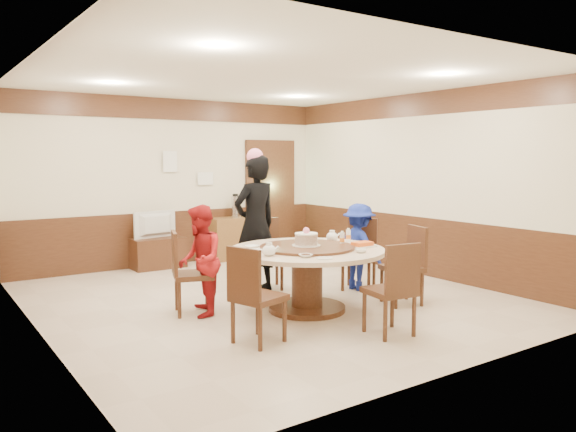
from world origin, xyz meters
TOP-DOWN VIEW (x-y plane):
  - room at (0.01, 0.01)m, footprint 6.00×6.04m
  - banquet_table at (0.06, -0.72)m, footprint 1.83×1.83m
  - chair_0 at (1.32, -0.24)m, footprint 0.62×0.61m
  - chair_1 at (0.29, 0.54)m, footprint 0.57×0.58m
  - chair_2 at (-1.12, -0.05)m, footprint 0.56×0.56m
  - chair_3 at (-1.04, -1.40)m, footprint 0.55×0.55m
  - chair_4 at (0.22, -1.95)m, footprint 0.49×0.50m
  - chair_5 at (1.24, -1.15)m, footprint 0.55×0.54m
  - person_standing at (0.06, 0.45)m, footprint 0.73×0.53m
  - person_red at (-1.07, -0.19)m, footprint 0.70×0.77m
  - person_blue at (1.29, -0.26)m, footprint 0.48×0.79m
  - birthday_cake at (0.06, -0.71)m, footprint 0.34×0.34m
  - teapot_left at (-0.58, -0.89)m, footprint 0.17×0.15m
  - teapot_right at (0.65, -0.47)m, footprint 0.17×0.15m
  - bowl_0 at (-0.50, -0.38)m, footprint 0.17×0.17m
  - bowl_1 at (0.39, -1.30)m, footprint 0.13×0.13m
  - bowl_2 at (-0.30, -1.19)m, footprint 0.14×0.14m
  - bowl_3 at (0.74, -0.84)m, footprint 0.13×0.13m
  - bowl_4 at (-0.61, -0.66)m, footprint 0.17×0.17m
  - saucer_near at (-0.19, -1.37)m, footprint 0.18×0.18m
  - saucer_far at (0.51, -0.22)m, footprint 0.18×0.18m
  - shrimp_platter at (0.66, -1.02)m, footprint 0.30×0.20m
  - bottle_0 at (0.54, -0.79)m, footprint 0.06×0.06m
  - bottle_1 at (0.78, -0.63)m, footprint 0.06×0.06m
  - tv_stand at (-0.43, 2.75)m, footprint 0.85×0.45m
  - television at (-0.43, 2.75)m, footprint 0.77×0.24m
  - side_cabinet at (0.97, 2.78)m, footprint 0.80×0.40m
  - thermos at (1.05, 2.78)m, footprint 0.15×0.15m
  - notice_left at (-0.10, 2.96)m, footprint 0.25×0.00m
  - notice_right at (0.55, 2.96)m, footprint 0.30×0.00m

SIDE VIEW (x-z plane):
  - tv_stand at x=-0.43m, z-range 0.00..0.50m
  - chair_0 at x=1.32m, z-range -0.18..0.79m
  - chair_1 at x=0.29m, z-range -0.18..0.79m
  - chair_2 at x=-1.12m, z-range -0.18..0.79m
  - chair_3 at x=-1.04m, z-range -0.18..0.79m
  - chair_4 at x=0.22m, z-range -0.18..0.79m
  - chair_5 at x=1.24m, z-range -0.18..0.79m
  - side_cabinet at x=0.97m, z-range 0.00..0.75m
  - banquet_table at x=0.06m, z-range 0.14..0.92m
  - person_blue at x=1.29m, z-range 0.00..1.19m
  - person_red at x=-1.07m, z-range 0.00..1.28m
  - television at x=-0.43m, z-range 0.50..0.94m
  - saucer_near at x=-0.19m, z-range 0.75..0.76m
  - saucer_far at x=0.51m, z-range 0.75..0.76m
  - bowl_2 at x=-0.30m, z-range 0.75..0.78m
  - bowl_3 at x=0.74m, z-range 0.75..0.79m
  - bowl_4 at x=-0.61m, z-range 0.75..0.79m
  - bowl_0 at x=-0.50m, z-range 0.75..0.79m
  - bowl_1 at x=0.39m, z-range 0.75..0.79m
  - shrimp_platter at x=0.66m, z-range 0.75..0.81m
  - teapot_left at x=-0.58m, z-range 0.75..0.87m
  - teapot_right at x=0.65m, z-range 0.75..0.87m
  - bottle_0 at x=0.54m, z-range 0.75..0.91m
  - bottle_1 at x=0.78m, z-range 0.75..0.91m
  - birthday_cake at x=0.06m, z-range 0.75..0.97m
  - person_standing at x=0.06m, z-range 0.00..1.85m
  - thermos at x=1.05m, z-range 0.75..1.13m
  - room at x=0.01m, z-range -0.34..2.50m
  - notice_right at x=0.55m, z-range 1.34..1.56m
  - notice_left at x=-0.10m, z-range 1.57..1.93m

